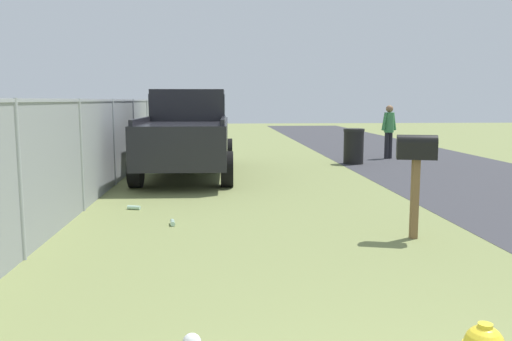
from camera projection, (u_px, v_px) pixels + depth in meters
The scene contains 7 objects.
mailbox at pixel (416, 156), 6.83m from camera, with size 0.33×0.54×1.38m.
pickup_truck at pixel (189, 130), 12.97m from camera, with size 5.66×2.28×2.09m.
trash_bin at pixel (354, 146), 15.10m from camera, with size 0.60×0.60×1.02m.
pedestrian at pixel (389, 128), 16.38m from camera, with size 0.30×0.53×1.68m.
fence_section at pixel (99, 144), 9.91m from camera, with size 18.99×0.07×1.85m.
litter_bottle_midfield_b at pixel (134, 207), 8.81m from camera, with size 0.07×0.07×0.22m, color #B2D8BF.
litter_bottle_far_scatter at pixel (173, 223), 7.72m from camera, with size 0.07×0.07×0.22m, color #B2D8BF.
Camera 1 is at (-1.61, 1.25, 1.83)m, focal length 36.73 mm.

